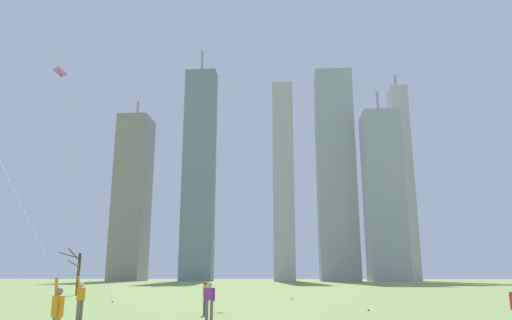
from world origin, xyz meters
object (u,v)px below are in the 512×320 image
object	(u,v)px
bystander_far_off_by_trees	(205,296)
kite_flyer_foreground_right_orange	(17,221)
distant_kite_low_near_trees_white	(238,117)
bystander_strolling_midfield	(209,299)
bare_tree_left_of_center	(77,272)
distant_kite_drifting_right_pink	(66,97)
kite_flyer_midfield_left_teal	(74,218)

from	to	relation	value
bystander_far_off_by_trees	kite_flyer_foreground_right_orange	bearing A→B (deg)	-112.30
distant_kite_low_near_trees_white	bystander_strolling_midfield	bearing A→B (deg)	-87.14
kite_flyer_foreground_right_orange	bystander_strolling_midfield	distance (m)	9.18
kite_flyer_foreground_right_orange	bare_tree_left_of_center	bearing A→B (deg)	110.78
bystander_far_off_by_trees	distant_kite_drifting_right_pink	size ratio (longest dim) A/B	0.10
kite_flyer_foreground_right_orange	bystander_far_off_by_trees	distance (m)	11.39
kite_flyer_foreground_right_orange	bare_tree_left_of_center	size ratio (longest dim) A/B	3.55
bystander_strolling_midfield	kite_flyer_foreground_right_orange	bearing A→B (deg)	-123.93
kite_flyer_midfield_left_teal	bystander_far_off_by_trees	bearing A→B (deg)	42.62
kite_flyer_midfield_left_teal	bare_tree_left_of_center	size ratio (longest dim) A/B	3.61
bystander_strolling_midfield	kite_flyer_midfield_left_teal	bearing A→B (deg)	-163.91
distant_kite_drifting_right_pink	kite_flyer_foreground_right_orange	bearing A→B (deg)	-66.73
distant_kite_low_near_trees_white	bystander_far_off_by_trees	bearing A→B (deg)	-88.82
bystander_far_off_by_trees	bare_tree_left_of_center	size ratio (longest dim) A/B	0.37
kite_flyer_foreground_right_orange	kite_flyer_midfield_left_teal	bearing A→B (deg)	98.11
bare_tree_left_of_center	kite_flyer_midfield_left_teal	bearing A→B (deg)	-66.70
bystander_far_off_by_trees	distant_kite_low_near_trees_white	world-z (taller)	distant_kite_low_near_trees_white
bystander_far_off_by_trees	distant_kite_drifting_right_pink	bearing A→B (deg)	157.33
kite_flyer_midfield_left_teal	bystander_far_off_by_trees	size ratio (longest dim) A/B	9.82
kite_flyer_foreground_right_orange	distant_kite_drifting_right_pink	world-z (taller)	kite_flyer_foreground_right_orange
bystander_far_off_by_trees	bystander_strolling_midfield	size ratio (longest dim) A/B	1.00
kite_flyer_foreground_right_orange	distant_kite_low_near_trees_white	xyz separation A→B (m)	(3.82, 29.01, 13.18)
distant_kite_low_near_trees_white	distant_kite_drifting_right_pink	xyz separation A→B (m)	(-10.11, -14.38, -3.20)
bystander_far_off_by_trees	bare_tree_left_of_center	distance (m)	26.98
distant_kite_low_near_trees_white	kite_flyer_foreground_right_orange	bearing A→B (deg)	-97.50
bystander_strolling_midfield	distant_kite_drifting_right_pink	size ratio (longest dim) A/B	0.10
bare_tree_left_of_center	bystander_strolling_midfield	bearing A→B (deg)	-55.28
bystander_far_off_by_trees	bare_tree_left_of_center	bearing A→B (deg)	127.09
bystander_far_off_by_trees	bare_tree_left_of_center	world-z (taller)	bare_tree_left_of_center
bare_tree_left_of_center	distant_kite_low_near_trees_white	bearing A→B (deg)	-9.77
distant_kite_drifting_right_pink	bare_tree_left_of_center	distance (m)	21.29
kite_flyer_midfield_left_teal	distant_kite_low_near_trees_white	xyz separation A→B (m)	(4.62, 23.37, 12.39)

